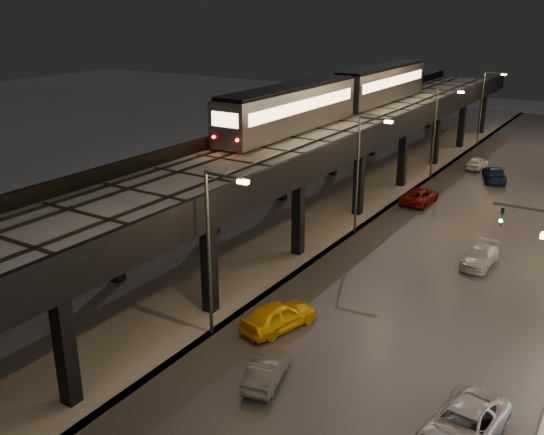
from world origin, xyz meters
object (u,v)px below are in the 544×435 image
Objects in this scene: subway_train at (342,94)px; car_mid_silver at (420,196)px; car_near_white at (267,370)px; car_far_white at (477,163)px; car_mid_dark at (494,174)px; car_onc_dark at (462,427)px; car_taxi at (279,317)px; car_onc_white at (480,257)px.

car_mid_silver is (9.61, -3.53, -7.79)m from subway_train.
car_near_white is at bearing -69.13° from subway_train.
car_far_white is (1.22, 14.60, -0.01)m from car_mid_silver.
car_near_white is at bearing 95.51° from car_far_white.
subway_train is 7.67× the size of car_mid_dark.
car_mid_silver is (-3.03, 29.65, 0.06)m from car_near_white.
car_mid_dark is at bearing -105.35° from car_near_white.
car_onc_dark is (8.81, 0.65, 0.11)m from car_near_white.
car_taxi is 1.15× the size of car_far_white.
subway_train is at bearing -53.78° from car_taxi.
car_mid_silver is at bearing 118.82° from car_onc_dark.
subway_train is 9.75× the size of car_far_white.
subway_train is at bearing -83.32° from car_near_white.
car_mid_dark is 0.94× the size of car_onc_dark.
subway_train is 24.02m from car_onc_white.
car_onc_white is at bearing 107.99° from car_far_white.
car_mid_dark reaches higher than car_onc_white.
car_far_white is 0.74× the size of car_onc_dark.
car_mid_dark is 4.61m from car_far_white.
car_onc_dark is 18.55m from car_onc_white.
car_far_white is 44.86m from car_onc_dark.
car_taxi is at bearing 167.63° from car_onc_dark.
car_onc_white is at bearing -118.88° from car_near_white.
car_near_white is at bearing 96.74° from car_mid_silver.
car_onc_dark is at bearing 82.74° from car_mid_dark.
car_far_white reaches higher than car_near_white.
car_mid_silver is 31.32m from car_onc_dark.
car_mid_dark is 40.60m from car_onc_dark.
car_taxi is 0.86× the size of car_onc_dark.
car_taxi is 36.18m from car_mid_dark.
car_onc_white is (7.00, 14.40, -0.15)m from car_taxi.
subway_train is at bearing -19.25° from car_mid_silver.
car_taxi reaches higher than car_mid_silver.
subway_train reaches higher than car_near_white.
car_mid_silver is 13.45m from car_onc_white.
car_far_white is at bearing -74.33° from car_taxi.
car_onc_white is (17.57, -14.38, -7.85)m from subway_train.
car_onc_white is (7.96, -10.85, -0.06)m from car_mid_silver.
car_onc_white is (4.93, 18.80, -0.00)m from car_near_white.
car_near_white is at bearing 70.22° from car_mid_dark.
car_far_white is 26.32m from car_onc_white.
car_onc_dark is at bearing 113.13° from car_mid_silver.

